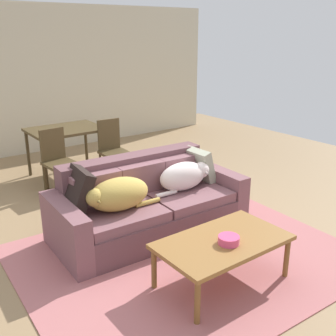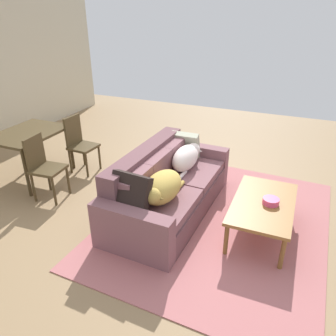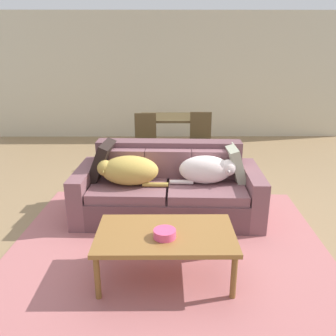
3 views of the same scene
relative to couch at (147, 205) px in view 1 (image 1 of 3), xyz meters
name	(u,v)px [view 1 (image 1 of 3)]	position (x,y,z in m)	size (l,w,h in m)	color
ground_plane	(155,226)	(0.13, 0.03, -0.32)	(10.00, 10.00, 0.00)	#947651
back_partition	(30,80)	(0.13, 4.03, 1.03)	(8.00, 0.12, 2.70)	beige
area_rug	(186,256)	(0.00, -0.72, -0.32)	(3.24, 2.65, 0.01)	#B56868
couch	(147,205)	(0.00, 0.00, 0.00)	(2.21, 1.06, 0.85)	brown
dog_on_left_cushion	(118,194)	(-0.46, -0.15, 0.30)	(0.81, 0.41, 0.34)	tan
dog_on_right_cushion	(185,176)	(0.46, -0.12, 0.29)	(0.76, 0.33, 0.33)	silver
throw_pillow_by_left_arm	(77,191)	(-0.80, 0.09, 0.34)	(0.12, 0.47, 0.47)	black
throw_pillow_by_right_arm	(199,165)	(0.81, 0.03, 0.31)	(0.11, 0.42, 0.42)	#AFB095
coffee_table	(223,244)	(-0.03, -1.27, 0.08)	(1.20, 0.69, 0.44)	olive
bowl_on_coffee_table	(229,240)	(-0.04, -1.35, 0.16)	(0.19, 0.19, 0.07)	#EA4C7F
dining_table	(66,134)	(0.05, 2.34, 0.37)	(1.10, 0.84, 0.77)	#4A3B21
dining_chair_near_left	(57,158)	(-0.36, 1.71, 0.20)	(0.43, 0.43, 0.93)	#4A3B21
dining_chair_near_right	(112,147)	(0.56, 1.79, 0.19)	(0.42, 0.42, 0.93)	#4A3B21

